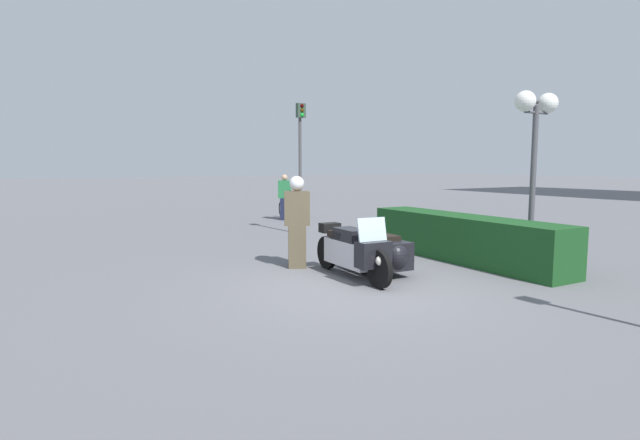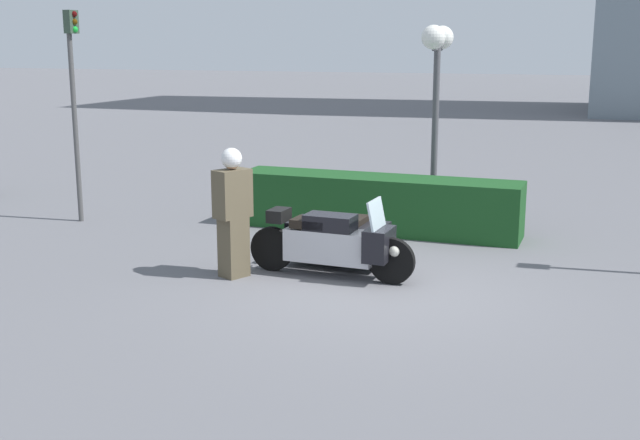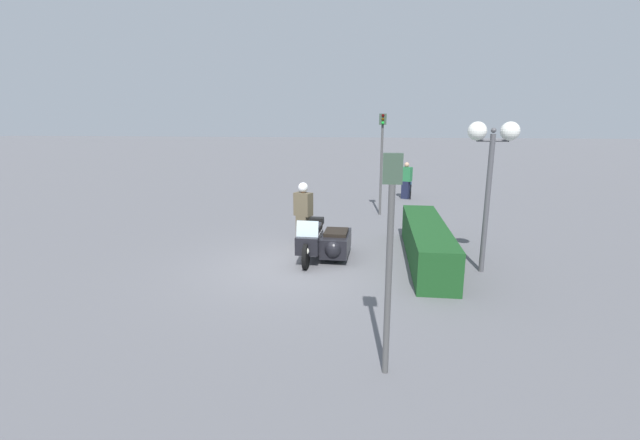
{
  "view_description": "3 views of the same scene",
  "coord_description": "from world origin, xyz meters",
  "px_view_note": "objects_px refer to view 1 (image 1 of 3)",
  "views": [
    {
      "loc": [
        6.65,
        -4.49,
        2.03
      ],
      "look_at": [
        -1.41,
        0.07,
        1.0
      ],
      "focal_mm": 28.0,
      "sensor_mm": 36.0,
      "label": 1
    },
    {
      "loc": [
        2.83,
        -9.84,
        3.2
      ],
      "look_at": [
        -0.88,
        0.2,
        0.84
      ],
      "focal_mm": 45.0,
      "sensor_mm": 36.0,
      "label": 2
    },
    {
      "loc": [
        9.9,
        1.91,
        3.56
      ],
      "look_at": [
        -0.54,
        0.6,
        1.09
      ],
      "focal_mm": 24.0,
      "sensor_mm": 36.0,
      "label": 3
    }
  ],
  "objects_px": {
    "twin_lamp_post": "(536,121)",
    "bicycle_parked": "(286,210)",
    "hedge_bush_curbside": "(463,238)",
    "pedestrian_bystander": "(285,197)",
    "traffic_light_far": "(301,150)",
    "officer_rider": "(297,219)",
    "police_motorcycle": "(368,251)"
  },
  "relations": [
    {
      "from": "traffic_light_far",
      "to": "bicycle_parked",
      "type": "relative_size",
      "value": 2.24
    },
    {
      "from": "twin_lamp_post",
      "to": "bicycle_parked",
      "type": "xyz_separation_m",
      "value": [
        -10.09,
        -0.88,
        -2.59
      ]
    },
    {
      "from": "twin_lamp_post",
      "to": "pedestrian_bystander",
      "type": "height_order",
      "value": "twin_lamp_post"
    },
    {
      "from": "police_motorcycle",
      "to": "traffic_light_far",
      "type": "height_order",
      "value": "traffic_light_far"
    },
    {
      "from": "police_motorcycle",
      "to": "officer_rider",
      "type": "distance_m",
      "value": 1.61
    },
    {
      "from": "police_motorcycle",
      "to": "pedestrian_bystander",
      "type": "xyz_separation_m",
      "value": [
        -9.19,
        2.69,
        0.38
      ]
    },
    {
      "from": "hedge_bush_curbside",
      "to": "pedestrian_bystander",
      "type": "bearing_deg",
      "value": 179.47
    },
    {
      "from": "officer_rider",
      "to": "bicycle_parked",
      "type": "distance_m",
      "value": 9.11
    },
    {
      "from": "police_motorcycle",
      "to": "hedge_bush_curbside",
      "type": "bearing_deg",
      "value": 96.33
    },
    {
      "from": "officer_rider",
      "to": "hedge_bush_curbside",
      "type": "xyz_separation_m",
      "value": [
        1.1,
        3.4,
        -0.48
      ]
    },
    {
      "from": "officer_rider",
      "to": "bicycle_parked",
      "type": "bearing_deg",
      "value": 0.34
    },
    {
      "from": "twin_lamp_post",
      "to": "officer_rider",
      "type": "bearing_deg",
      "value": -111.32
    },
    {
      "from": "officer_rider",
      "to": "pedestrian_bystander",
      "type": "bearing_deg",
      "value": 0.82
    },
    {
      "from": "hedge_bush_curbside",
      "to": "bicycle_parked",
      "type": "distance_m",
      "value": 9.39
    },
    {
      "from": "bicycle_parked",
      "to": "officer_rider",
      "type": "bearing_deg",
      "value": -18.68
    },
    {
      "from": "hedge_bush_curbside",
      "to": "pedestrian_bystander",
      "type": "xyz_separation_m",
      "value": [
        -8.97,
        0.08,
        0.36
      ]
    },
    {
      "from": "hedge_bush_curbside",
      "to": "pedestrian_bystander",
      "type": "distance_m",
      "value": 8.98
    },
    {
      "from": "pedestrian_bystander",
      "to": "police_motorcycle",
      "type": "bearing_deg",
      "value": 11.01
    },
    {
      "from": "pedestrian_bystander",
      "to": "bicycle_parked",
      "type": "bearing_deg",
      "value": 174.6
    },
    {
      "from": "hedge_bush_curbside",
      "to": "traffic_light_far",
      "type": "xyz_separation_m",
      "value": [
        -5.33,
        -1.13,
        1.97
      ]
    },
    {
      "from": "twin_lamp_post",
      "to": "bicycle_parked",
      "type": "bearing_deg",
      "value": -175.0
    },
    {
      "from": "twin_lamp_post",
      "to": "pedestrian_bystander",
      "type": "distance_m",
      "value": 9.97
    },
    {
      "from": "pedestrian_bystander",
      "to": "hedge_bush_curbside",
      "type": "bearing_deg",
      "value": 26.82
    },
    {
      "from": "police_motorcycle",
      "to": "officer_rider",
      "type": "relative_size",
      "value": 1.34
    },
    {
      "from": "police_motorcycle",
      "to": "hedge_bush_curbside",
      "type": "relative_size",
      "value": 0.49
    },
    {
      "from": "twin_lamp_post",
      "to": "pedestrian_bystander",
      "type": "xyz_separation_m",
      "value": [
        -9.68,
        -1.15,
        -2.08
      ]
    },
    {
      "from": "hedge_bush_curbside",
      "to": "police_motorcycle",
      "type": "bearing_deg",
      "value": -85.24
    },
    {
      "from": "officer_rider",
      "to": "hedge_bush_curbside",
      "type": "bearing_deg",
      "value": -83.21
    },
    {
      "from": "traffic_light_far",
      "to": "pedestrian_bystander",
      "type": "relative_size",
      "value": 2.25
    },
    {
      "from": "police_motorcycle",
      "to": "traffic_light_far",
      "type": "distance_m",
      "value": 6.08
    },
    {
      "from": "police_motorcycle",
      "to": "twin_lamp_post",
      "type": "bearing_deg",
      "value": 84.27
    },
    {
      "from": "officer_rider",
      "to": "traffic_light_far",
      "type": "xyz_separation_m",
      "value": [
        -4.23,
        2.27,
        1.49
      ]
    }
  ]
}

